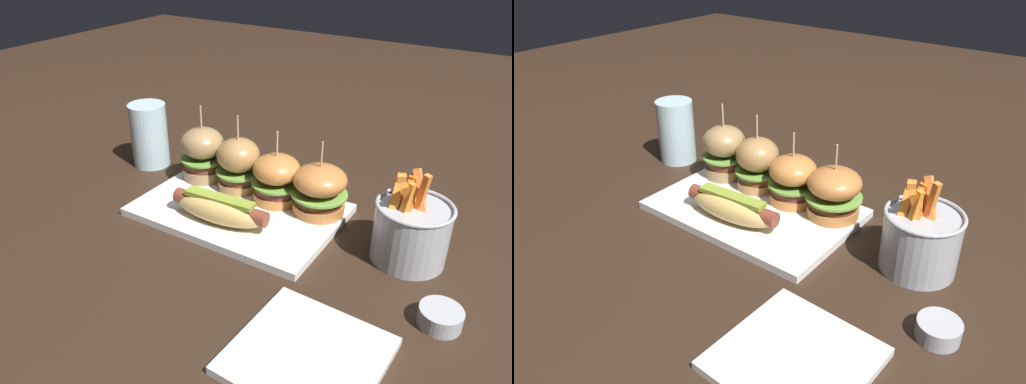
% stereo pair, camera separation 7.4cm
% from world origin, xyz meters
% --- Properties ---
extents(ground_plane, '(3.00, 3.00, 0.00)m').
position_xyz_m(ground_plane, '(0.00, 0.00, 0.00)').
color(ground_plane, black).
extents(platter_main, '(0.35, 0.23, 0.01)m').
position_xyz_m(platter_main, '(0.00, 0.00, 0.01)').
color(platter_main, white).
rests_on(platter_main, ground).
extents(hot_dog, '(0.18, 0.07, 0.05)m').
position_xyz_m(hot_dog, '(0.00, -0.06, 0.04)').
color(hot_dog, tan).
rests_on(hot_dog, platter_main).
extents(slider_far_left, '(0.09, 0.09, 0.15)m').
position_xyz_m(slider_far_left, '(-0.12, 0.06, 0.07)').
color(slider_far_left, '#99764B').
rests_on(slider_far_left, platter_main).
extents(slider_center_left, '(0.09, 0.09, 0.14)m').
position_xyz_m(slider_center_left, '(-0.04, 0.06, 0.06)').
color(slider_center_left, '#A37542').
rests_on(slider_center_left, platter_main).
extents(slider_center_right, '(0.09, 0.09, 0.13)m').
position_xyz_m(slider_center_right, '(0.04, 0.06, 0.06)').
color(slider_center_right, '#BE7437').
rests_on(slider_center_right, platter_main).
extents(slider_far_right, '(0.10, 0.10, 0.13)m').
position_xyz_m(slider_far_right, '(0.13, 0.06, 0.06)').
color(slider_far_right, '#BA7037').
rests_on(slider_far_right, platter_main).
extents(fries_bucket, '(0.12, 0.12, 0.15)m').
position_xyz_m(fries_bucket, '(0.29, 0.03, 0.05)').
color(fries_bucket, '#A8AAB2').
rests_on(fries_bucket, ground).
extents(sauce_ramekin, '(0.06, 0.06, 0.03)m').
position_xyz_m(sauce_ramekin, '(0.37, -0.09, 0.01)').
color(sauce_ramekin, '#A8AAB2').
rests_on(sauce_ramekin, ground).
extents(side_plate, '(0.18, 0.18, 0.01)m').
position_xyz_m(side_plate, '(0.26, -0.24, 0.01)').
color(side_plate, white).
rests_on(side_plate, ground).
extents(water_glass, '(0.08, 0.08, 0.13)m').
position_xyz_m(water_glass, '(-0.27, 0.07, 0.07)').
color(water_glass, silver).
rests_on(water_glass, ground).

